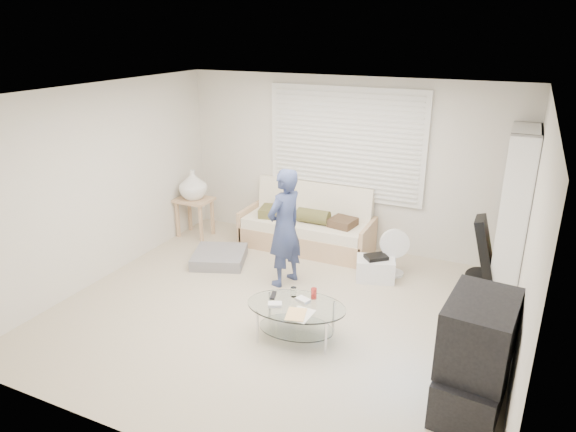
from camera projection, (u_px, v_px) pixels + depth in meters
The scene contains 13 objects.
ground at pixel (279, 312), 5.99m from camera, with size 5.00×5.00×0.00m, color #B9AA90.
room_shell at pixel (296, 167), 5.84m from camera, with size 5.02×4.52×2.51m.
window_blinds at pixel (345, 144), 7.33m from camera, with size 2.32×0.08×1.62m.
futon_sofa at pixel (307, 228), 7.65m from camera, with size 1.95×0.79×0.95m.
grey_floor_pillow at pixel (220, 257), 7.23m from camera, with size 0.70×0.70×0.16m, color slate.
side_table at pixel (193, 188), 7.92m from camera, with size 0.54×0.44×1.07m.
bookshelf at pixel (513, 212), 6.22m from camera, with size 0.32×0.86×2.04m.
guitar_case at pixel (484, 261), 6.28m from camera, with size 0.39×0.36×0.97m.
floor_fan at pixel (396, 248), 6.77m from camera, with size 0.40×0.28×0.65m.
storage_bin at pixel (375, 268), 6.71m from camera, with size 0.57×0.47×0.34m.
tv_unit at pixel (475, 356), 4.34m from camera, with size 0.61×1.00×1.04m.
coffee_table at pixel (296, 312), 5.39m from camera, with size 1.14×0.83×0.51m.
standing_person at pixel (284, 228), 6.42m from camera, with size 0.56×0.37×1.53m, color navy.
Camera 1 is at (2.29, -4.71, 3.13)m, focal length 32.00 mm.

